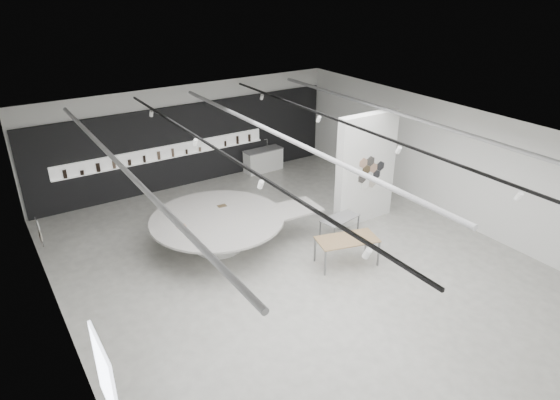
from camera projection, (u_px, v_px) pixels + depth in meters
room at (290, 198)px, 13.28m from camera, size 12.02×14.02×3.82m
back_wall_display at (188, 145)px, 18.78m from camera, size 11.80×0.27×3.10m
partition_column at (366, 169)px, 15.92m from camera, size 2.20×0.38×3.60m
display_island at (221, 228)px, 14.74m from camera, size 5.15×4.17×1.01m
sample_table_wood at (347, 241)px, 13.88m from camera, size 1.86×1.26×0.79m
sample_table_stone at (340, 219)px, 15.38m from camera, size 1.35×0.86×0.64m
kitchen_counter at (263, 160)px, 20.44m from camera, size 1.64×0.67×1.28m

